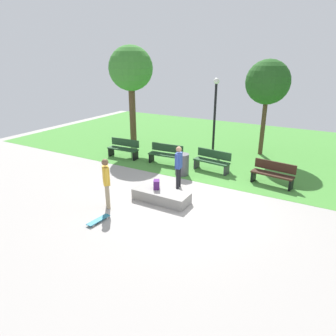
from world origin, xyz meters
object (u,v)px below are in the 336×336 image
object	(u,v)px
trash_bin	(182,164)
skater_watching	(179,164)
concrete_ledge	(161,196)
skateboard_by_ledge	(99,220)
backpack_on_ledge	(156,184)
tree_young_birch	(268,83)
park_bench_near_lamppost	(273,173)
park_bench_far_left	(166,154)
tree_slender_maple	(131,70)
park_bench_center_lawn	(124,148)
skater_performing_trick	(106,180)
lamp_post	(215,109)
park_bench_far_right	(212,160)

from	to	relation	value
trash_bin	skater_watching	bearing A→B (deg)	-68.51
concrete_ledge	skateboard_by_ledge	distance (m)	2.36
skater_watching	skateboard_by_ledge	distance (m)	3.71
backpack_on_ledge	tree_young_birch	bearing A→B (deg)	136.24
skater_watching	park_bench_near_lamppost	distance (m)	3.72
park_bench_far_left	tree_slender_maple	distance (m)	5.10
park_bench_center_lawn	park_bench_far_left	size ratio (longest dim) A/B	0.99
backpack_on_ledge	skater_performing_trick	world-z (taller)	skater_performing_trick
park_bench_far_left	concrete_ledge	bearing A→B (deg)	-62.33
concrete_ledge	tree_slender_maple	distance (m)	8.23
concrete_ledge	backpack_on_ledge	xyz separation A→B (m)	(-0.25, 0.09, 0.35)
lamp_post	park_bench_far_right	bearing A→B (deg)	-69.22
park_bench_far_left	tree_slender_maple	bearing A→B (deg)	150.55
skateboard_by_ledge	trash_bin	xyz separation A→B (m)	(0.40, 4.76, 0.39)
concrete_ledge	trash_bin	xyz separation A→B (m)	(-0.53, 2.60, 0.27)
concrete_ledge	backpack_on_ledge	distance (m)	0.44
skater_watching	skateboard_by_ledge	world-z (taller)	skater_watching
skater_performing_trick	skateboard_by_ledge	distance (m)	1.34
skater_performing_trick	tree_young_birch	world-z (taller)	tree_young_birch
backpack_on_ledge	tree_slender_maple	size ratio (longest dim) A/B	0.06
lamp_post	park_bench_center_lawn	bearing A→B (deg)	-142.47
concrete_ledge	tree_slender_maple	world-z (taller)	tree_slender_maple
backpack_on_ledge	tree_young_birch	world-z (taller)	tree_young_birch
skater_watching	trash_bin	distance (m)	1.45
skateboard_by_ledge	tree_slender_maple	xyz separation A→B (m)	(-4.03, 7.43, 4.03)
tree_slender_maple	trash_bin	world-z (taller)	tree_slender_maple
skateboard_by_ledge	tree_slender_maple	size ratio (longest dim) A/B	0.15
skater_watching	park_bench_far_right	xyz separation A→B (m)	(0.43, 2.34, -0.47)
park_bench_far_left	lamp_post	xyz separation A→B (m)	(1.33, 2.57, 1.85)
skater_performing_trick	skater_watching	bearing A→B (deg)	63.59
backpack_on_ledge	park_bench_near_lamppost	world-z (taller)	park_bench_near_lamppost
park_bench_near_lamppost	tree_young_birch	bearing A→B (deg)	109.78
concrete_ledge	backpack_on_ledge	size ratio (longest dim) A/B	6.19
skateboard_by_ledge	lamp_post	bearing A→B (deg)	87.07
skater_performing_trick	park_bench_near_lamppost	xyz separation A→B (m)	(4.34, 4.64, -0.51)
lamp_post	skater_watching	bearing A→B (deg)	-84.22
skateboard_by_ledge	park_bench_near_lamppost	size ratio (longest dim) A/B	0.49
park_bench_center_lawn	trash_bin	distance (m)	3.67
park_bench_near_lamppost	trash_bin	bearing A→B (deg)	-167.66
park_bench_far_left	lamp_post	size ratio (longest dim) A/B	0.43
skateboard_by_ledge	park_bench_far_left	world-z (taller)	park_bench_far_left
park_bench_far_right	trash_bin	world-z (taller)	trash_bin
skateboard_by_ledge	park_bench_far_right	xyz separation A→B (m)	(1.33, 5.83, 0.42)
tree_young_birch	skater_performing_trick	bearing A→B (deg)	-109.30
skateboard_by_ledge	park_bench_far_left	size ratio (longest dim) A/B	0.50
concrete_ledge	lamp_post	size ratio (longest dim) A/B	0.52
skater_performing_trick	park_bench_far_left	xyz separation A→B (m)	(-0.52, 4.76, -0.51)
tree_young_birch	lamp_post	world-z (taller)	tree_young_birch
skater_performing_trick	park_bench_far_right	xyz separation A→B (m)	(1.72, 4.92, -0.51)
skater_performing_trick	park_bench_far_right	size ratio (longest dim) A/B	1.03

